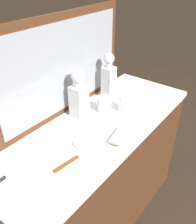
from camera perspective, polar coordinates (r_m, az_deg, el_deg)
The scene contains 10 objects.
ground_plane at distance 2.01m, azimuth 0.00°, elevation -22.93°, with size 6.00×6.00×0.00m, color #2D2319.
dresser at distance 1.68m, azimuth 0.00°, elevation -14.65°, with size 1.39×0.52×0.85m.
dresser_mirror at distance 1.41m, azimuth -8.02°, elevation 10.43°, with size 0.98×0.03×0.57m.
crystal_decanter_front at distance 1.62m, azimuth 2.49°, elevation 7.42°, with size 0.07×0.07×0.31m.
crystal_decanter_right at distance 1.42m, azimuth -4.50°, elevation 3.32°, with size 0.09×0.09×0.29m.
crystal_tumbler_right at distance 1.51m, azimuth 6.20°, elevation 2.05°, with size 0.08×0.08×0.10m.
crystal_tumbler_left at distance 1.50m, azimuth 1.33°, elevation 1.77°, with size 0.08×0.08×0.09m.
silver_brush_center at distance 1.29m, azimuth 5.01°, elevation -5.68°, with size 0.16×0.09×0.02m.
porcelain_dish at distance 1.25m, azimuth -4.18°, elevation -7.37°, with size 0.07×0.07×0.01m.
tortoiseshell_comb at distance 1.16m, azimuth -7.35°, elevation -11.87°, with size 0.14×0.04×0.01m.
Camera 1 is at (-0.91, -0.70, 1.66)m, focal length 39.26 mm.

